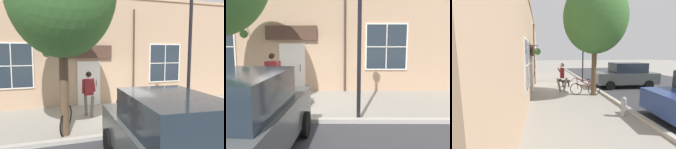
% 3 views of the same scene
% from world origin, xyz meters
% --- Properties ---
extents(ground_plane, '(90.00, 90.00, 0.00)m').
position_xyz_m(ground_plane, '(0.00, 0.00, 0.00)').
color(ground_plane, gray).
extents(storefront_facade, '(0.95, 18.00, 5.29)m').
position_xyz_m(storefront_facade, '(-2.34, -0.02, 2.64)').
color(storefront_facade, tan).
rests_on(storefront_facade, ground_plane).
extents(pedestrian_walking, '(0.73, 0.55, 1.80)m').
position_xyz_m(pedestrian_walking, '(-0.32, -0.97, 1.10)').
color(pedestrian_walking, '#6B665B').
rests_on(pedestrian_walking, ground_plane).
extents(dog_on_leash, '(1.12, 0.37, 0.64)m').
position_xyz_m(dog_on_leash, '(0.07, 0.31, 0.41)').
color(dog_on_leash, black).
rests_on(dog_on_leash, ground_plane).
extents(leaning_bicycle, '(1.67, 0.57, 1.00)m').
position_xyz_m(leaning_bicycle, '(0.88, -1.97, 0.38)').
color(leaning_bicycle, black).
rests_on(leaning_bicycle, ground_plane).
extents(parked_car_mid_block, '(4.41, 2.15, 1.75)m').
position_xyz_m(parked_car_mid_block, '(4.33, -0.32, 0.88)').
color(parked_car_mid_block, '#474C4C').
rests_on(parked_car_mid_block, ground_plane).
extents(street_lamp, '(0.32, 0.32, 5.44)m').
position_xyz_m(street_lamp, '(1.85, 2.01, 3.50)').
color(street_lamp, black).
rests_on(street_lamp, ground_plane).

